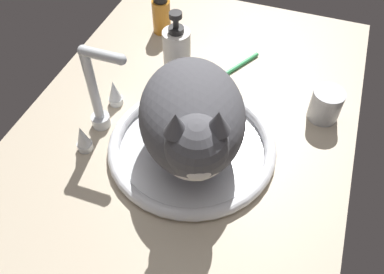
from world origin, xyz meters
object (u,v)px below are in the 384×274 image
sink_basin (192,146)px  metal_jar (326,105)px  soap_pump_bottle (177,53)px  amber_bottle (161,15)px  toothbrush (234,68)px  faucet (98,99)px  cat (193,120)px

sink_basin → metal_jar: 30.38cm
soap_pump_bottle → metal_jar: size_ratio=2.39×
sink_basin → amber_bottle: size_ratio=3.18×
sink_basin → toothbrush: size_ratio=2.35×
metal_jar → sink_basin: bearing=127.7°
faucet → cat: size_ratio=0.56×
sink_basin → faucet: faucet is taller
faucet → toothbrush: 35.32cm
faucet → amber_bottle: bearing=2.1°
sink_basin → faucet: (0.00, 20.14, 6.86)cm
toothbrush → cat: bearing=178.8°
faucet → metal_jar: 48.01cm
cat → soap_pump_bottle: cat is taller
cat → amber_bottle: bearing=30.3°
toothbrush → soap_pump_bottle: bearing=116.9°
sink_basin → toothbrush: sink_basin is taller
sink_basin → amber_bottle: (36.28, 21.46, 3.98)cm
faucet → cat: bearing=-94.7°
amber_bottle → cat: bearing=-149.7°
sink_basin → cat: cat is taller
amber_bottle → metal_jar: 48.77cm
cat → metal_jar: 31.64cm
soap_pump_bottle → metal_jar: bearing=-93.7°
faucet → metal_jar: faucet is taller
sink_basin → cat: (-1.72, -0.75, 9.88)cm
soap_pump_bottle → toothbrush: (6.31, -12.44, -6.00)cm
soap_pump_bottle → amber_bottle: bearing=33.7°
metal_jar → toothbrush: metal_jar is taller
sink_basin → metal_jar: size_ratio=4.76×
sink_basin → faucet: 21.27cm
sink_basin → cat: bearing=-156.4°
faucet → toothbrush: size_ratio=1.43×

